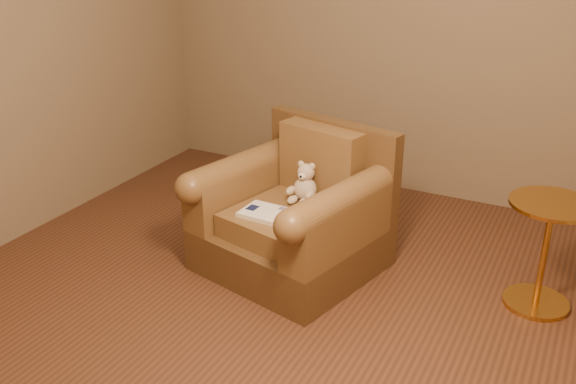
% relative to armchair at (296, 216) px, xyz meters
% --- Properties ---
extents(floor, '(4.00, 4.00, 0.00)m').
position_rel_armchair_xyz_m(floor, '(0.20, -0.56, -0.32)').
color(floor, '#502D1B').
rests_on(floor, ground).
extents(armchair, '(1.11, 1.07, 0.83)m').
position_rel_armchair_xyz_m(armchair, '(0.00, 0.00, 0.00)').
color(armchair, '#51361B').
rests_on(armchair, floor).
extents(teddy_bear, '(0.18, 0.20, 0.24)m').
position_rel_armchair_xyz_m(teddy_bear, '(0.02, 0.08, 0.17)').
color(teddy_bear, tan).
rests_on(teddy_bear, armchair).
extents(guidebook, '(0.36, 0.23, 0.03)m').
position_rel_armchair_xyz_m(guidebook, '(-0.05, -0.21, 0.09)').
color(guidebook, beige).
rests_on(guidebook, armchair).
extents(side_table, '(0.44, 0.44, 0.62)m').
position_rel_armchair_xyz_m(side_table, '(1.37, 0.20, 0.01)').
color(side_table, '#C48B36').
rests_on(side_table, floor).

